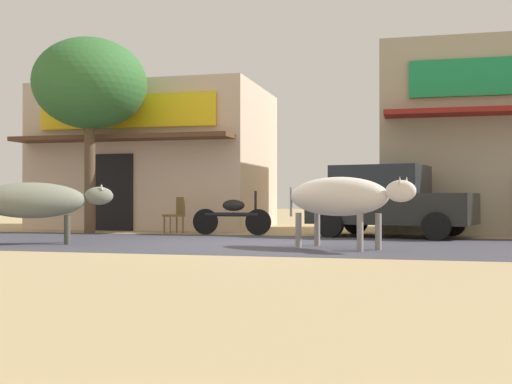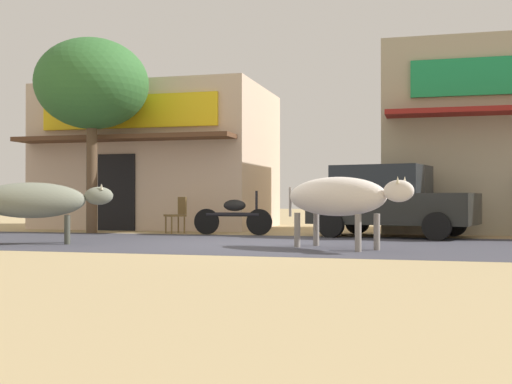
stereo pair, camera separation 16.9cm
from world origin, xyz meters
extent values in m
plane|color=tan|center=(0.00, 0.00, 0.00)|extent=(80.00, 80.00, 0.00)
cube|color=#3E3F49|center=(0.00, 0.00, 0.00)|extent=(72.00, 5.46, 0.00)
cube|color=beige|center=(-4.50, 6.35, 2.08)|extent=(6.44, 4.54, 4.17)
cube|color=yellow|center=(-4.50, 4.02, 3.25)|extent=(5.15, 0.10, 0.90)
cube|color=brown|center=(-4.50, 3.63, 2.50)|extent=(6.19, 0.90, 0.12)
cube|color=black|center=(-4.85, 4.05, 1.05)|extent=(1.10, 0.06, 2.10)
cylinder|color=brown|center=(-4.90, 2.77, 1.44)|extent=(0.27, 0.27, 2.88)
ellipsoid|color=#31672F|center=(-4.90, 2.77, 3.82)|extent=(2.89, 2.89, 2.32)
cube|color=black|center=(2.66, 2.96, 0.65)|extent=(3.94, 2.58, 0.70)
cube|color=#1E2328|center=(2.40, 3.02, 1.32)|extent=(2.31, 2.07, 0.64)
cylinder|color=black|center=(4.01, 3.59, 0.30)|extent=(0.62, 0.31, 0.60)
cylinder|color=black|center=(3.61, 1.81, 0.30)|extent=(0.62, 0.31, 0.60)
cylinder|color=black|center=(1.71, 4.11, 0.30)|extent=(0.62, 0.31, 0.60)
cylinder|color=black|center=(1.31, 2.33, 0.30)|extent=(0.62, 0.31, 0.60)
cylinder|color=black|center=(-0.48, 2.82, 0.31)|extent=(0.63, 0.09, 0.63)
cylinder|color=black|center=(-1.82, 2.85, 0.31)|extent=(0.63, 0.09, 0.63)
cylinder|color=black|center=(-1.15, 2.83, 0.49)|extent=(1.34, 0.13, 0.10)
ellipsoid|color=black|center=(-1.10, 2.83, 0.71)|extent=(0.57, 0.25, 0.28)
cylinder|color=black|center=(-0.55, 2.82, 0.76)|extent=(0.06, 0.06, 0.60)
ellipsoid|color=slate|center=(-3.97, -1.26, 0.85)|extent=(2.07, 1.62, 0.69)
ellipsoid|color=slate|center=(-2.90, -0.60, 0.94)|extent=(0.62, 0.53, 0.36)
cone|color=beige|center=(-2.91, -0.49, 1.12)|extent=(0.06, 0.06, 0.12)
cone|color=beige|center=(-2.80, -0.66, 1.12)|extent=(0.06, 0.06, 0.12)
cylinder|color=#44473C|center=(-3.53, -0.72, 0.28)|extent=(0.11, 0.11, 0.56)
cylinder|color=#44473C|center=(-3.29, -1.12, 0.28)|extent=(0.11, 0.11, 0.56)
ellipsoid|color=silver|center=(1.87, -0.89, 0.92)|extent=(2.19, 1.74, 0.69)
ellipsoid|color=silver|center=(2.98, -1.57, 1.01)|extent=(0.62, 0.53, 0.36)
cone|color=beige|center=(3.08, -1.51, 1.19)|extent=(0.06, 0.06, 0.12)
cone|color=beige|center=(2.97, -1.68, 1.19)|extent=(0.06, 0.06, 0.12)
cylinder|color=gray|center=(2.59, -1.02, 0.31)|extent=(0.11, 0.11, 0.63)
cylinder|color=gray|center=(2.32, -1.47, 0.31)|extent=(0.11, 0.11, 0.63)
cylinder|color=gray|center=(1.42, -0.30, 0.31)|extent=(0.11, 0.11, 0.63)
cylinder|color=gray|center=(1.15, -0.75, 0.31)|extent=(0.11, 0.11, 0.63)
cylinder|color=gray|center=(0.92, -0.31, 0.82)|extent=(0.05, 0.05, 0.55)
cube|color=brown|center=(-2.77, 3.15, 0.45)|extent=(0.62, 0.62, 0.05)
cube|color=brown|center=(-2.64, 3.30, 0.70)|extent=(0.35, 0.33, 0.44)
cylinder|color=brown|center=(-2.76, 2.90, 0.21)|extent=(0.04, 0.04, 0.43)
cylinder|color=brown|center=(-3.02, 3.14, 0.21)|extent=(0.04, 0.04, 0.43)
cylinder|color=brown|center=(-2.52, 3.16, 0.21)|extent=(0.04, 0.04, 0.43)
cylinder|color=brown|center=(-2.78, 3.40, 0.21)|extent=(0.04, 0.04, 0.43)
camera|label=1|loc=(3.30, -12.54, 0.90)|focal=46.38mm
camera|label=2|loc=(3.46, -12.50, 0.90)|focal=46.38mm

